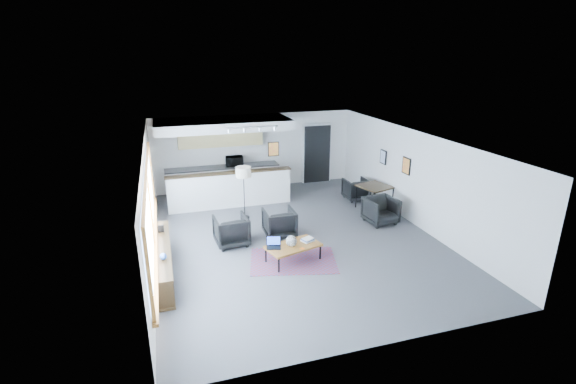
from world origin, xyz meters
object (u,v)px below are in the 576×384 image
object	(u,v)px
laptop	(274,244)
dining_chair_far	(356,190)
ceramic_pot	(291,241)
coffee_table	(293,246)
armchair_left	(231,229)
floor_lamp	(243,174)
book_stack	(308,240)
dining_chair_near	(381,211)
dining_table	(375,188)
microwave	(234,160)
armchair_right	(279,221)

from	to	relation	value
laptop	dining_chair_far	world-z (taller)	dining_chair_far
laptop	ceramic_pot	distance (m)	0.41
laptop	coffee_table	bearing A→B (deg)	7.40
armchair_left	floor_lamp	size ratio (longest dim) A/B	0.53
laptop	dining_chair_far	size ratio (longest dim) A/B	0.59
armchair_left	ceramic_pot	bearing A→B (deg)	126.96
book_stack	dining_chair_near	bearing A→B (deg)	26.50
coffee_table	floor_lamp	bearing A→B (deg)	84.61
book_stack	dining_chair_far	world-z (taller)	dining_chair_far
dining_table	microwave	world-z (taller)	microwave
ceramic_pot	dining_chair_far	world-z (taller)	ceramic_pot
microwave	armchair_right	bearing A→B (deg)	-79.64
dining_chair_far	floor_lamp	bearing A→B (deg)	7.80
coffee_table	laptop	size ratio (longest dim) A/B	3.61
armchair_left	microwave	xyz separation A→B (m)	(0.84, 4.11, 0.71)
coffee_table	armchair_left	bearing A→B (deg)	116.96
book_stack	armchair_right	distance (m)	1.38
laptop	floor_lamp	xyz separation A→B (m)	(-0.09, 2.88, 0.87)
armchair_right	dining_chair_near	world-z (taller)	armchair_right
dining_table	floor_lamp	bearing A→B (deg)	173.84
floor_lamp	dining_table	world-z (taller)	floor_lamp
floor_lamp	microwave	distance (m)	2.49
dining_chair_far	laptop	bearing A→B (deg)	42.44
coffee_table	dining_chair_far	bearing A→B (deg)	30.73
laptop	dining_chair_near	xyz separation A→B (m)	(3.50, 1.37, -0.12)
laptop	armchair_right	world-z (taller)	armchair_right
book_stack	floor_lamp	world-z (taller)	floor_lamp
armchair_left	dining_chair_far	xyz separation A→B (m)	(4.48, 2.15, -0.09)
dining_chair_far	coffee_table	bearing A→B (deg)	46.60
coffee_table	floor_lamp	xyz separation A→B (m)	(-0.54, 2.94, 0.96)
laptop	ceramic_pot	bearing A→B (deg)	1.62
book_stack	dining_chair_near	xyz separation A→B (m)	(2.66, 1.33, -0.09)
book_stack	armchair_right	world-z (taller)	armchair_right
ceramic_pot	book_stack	xyz separation A→B (m)	(0.44, 0.14, -0.09)
laptop	ceramic_pot	size ratio (longest dim) A/B	1.47
coffee_table	microwave	world-z (taller)	microwave
ceramic_pot	dining_table	world-z (taller)	dining_table
laptop	book_stack	xyz separation A→B (m)	(0.84, 0.05, -0.03)
coffee_table	dining_chair_far	distance (m)	4.76
dining_table	microwave	xyz separation A→B (m)	(-3.79, 2.91, 0.45)
dining_chair_near	microwave	xyz separation A→B (m)	(-3.42, 3.98, 0.77)
ceramic_pot	armchair_right	xyz separation A→B (m)	(0.13, 1.48, -0.13)
ceramic_pot	floor_lamp	bearing A→B (deg)	99.36
coffee_table	armchair_right	bearing A→B (deg)	70.95
armchair_left	book_stack	bearing A→B (deg)	139.26
laptop	floor_lamp	size ratio (longest dim) A/B	0.25
dining_table	coffee_table	bearing A→B (deg)	-143.77
floor_lamp	laptop	bearing A→B (deg)	-88.16
armchair_left	floor_lamp	world-z (taller)	floor_lamp
armchair_left	microwave	size ratio (longest dim) A/B	1.43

